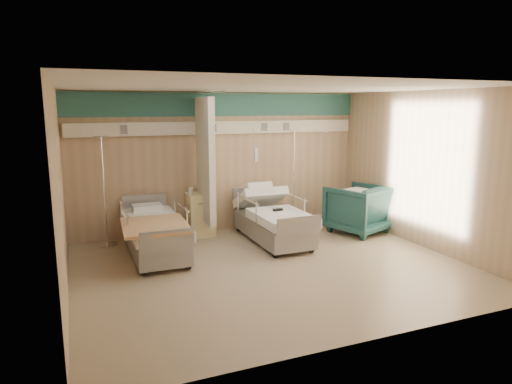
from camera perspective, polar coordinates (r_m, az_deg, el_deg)
ground at (r=7.34m, az=1.99°, el=-9.41°), size 6.00×5.00×0.00m
room_walls at (r=7.15m, az=1.02°, el=5.39°), size 6.04×5.04×2.82m
bed_right at (r=8.62m, az=2.09°, el=-4.16°), size 1.00×2.16×0.63m
bed_left at (r=8.00m, az=-12.50°, el=-5.60°), size 1.00×2.16×0.63m
bedside_cabinet at (r=9.04m, az=-6.94°, el=-2.81°), size 0.50×0.48×0.85m
visitor_armchair at (r=9.41m, az=12.63°, el=-2.07°), size 1.34×1.36×0.97m
waffle_blanket at (r=9.28m, az=12.58°, el=1.06°), size 0.80×0.75×0.07m
iv_stand_right at (r=9.58m, az=4.64°, el=-2.01°), size 0.37×0.37×2.05m
iv_stand_left at (r=8.77m, az=-18.21°, el=-3.80°), size 0.36×0.36×2.00m
call_remote at (r=8.39m, az=2.75°, el=-2.22°), size 0.19×0.10×0.04m
tan_blanket at (r=7.46m, az=-12.53°, el=-4.10°), size 1.08×1.32×0.04m
toiletry_bag at (r=8.90m, az=-6.08°, el=0.21°), size 0.27×0.23×0.13m
white_cup at (r=8.92m, az=-8.18°, el=0.19°), size 0.09×0.09×0.13m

